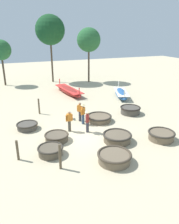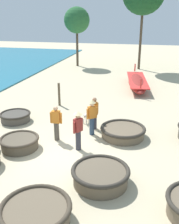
# 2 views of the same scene
# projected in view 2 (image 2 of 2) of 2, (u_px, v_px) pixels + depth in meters

# --- Properties ---
(ground_plane) EXTENTS (80.00, 80.00, 0.00)m
(ground_plane) POSITION_uv_depth(u_px,v_px,m) (62.00, 150.00, 10.64)
(ground_plane) COLOR #C6B793
(coracle_center) EXTENTS (1.92, 1.92, 0.56)m
(coracle_center) POSITION_uv_depth(u_px,v_px,m) (100.00, 175.00, 8.48)
(coracle_center) COLOR brown
(coracle_center) RESTS_ON ground
(coracle_front_right) EXTENTS (2.03, 2.03, 0.49)m
(coracle_front_right) POSITION_uv_depth(u_px,v_px,m) (123.00, 131.00, 11.72)
(coracle_front_right) COLOR brown
(coracle_front_right) RESTS_ON ground
(coracle_tilted) EXTENTS (1.61, 1.61, 0.49)m
(coracle_tilted) POSITION_uv_depth(u_px,v_px,m) (20.00, 142.00, 10.72)
(coracle_tilted) COLOR brown
(coracle_tilted) RESTS_ON ground
(coracle_nearest) EXTENTS (1.58, 1.58, 0.46)m
(coracle_nearest) POSITION_uv_depth(u_px,v_px,m) (15.00, 117.00, 13.44)
(coracle_nearest) COLOR #4C473F
(coracle_nearest) RESTS_ON ground
(coracle_upturned) EXTENTS (1.93, 1.93, 0.57)m
(coracle_upturned) POSITION_uv_depth(u_px,v_px,m) (36.00, 213.00, 6.85)
(coracle_upturned) COLOR brown
(coracle_upturned) RESTS_ON ground
(long_boat_ochre_hull) EXTENTS (2.02, 5.94, 1.28)m
(long_boat_ochre_hull) POSITION_uv_depth(u_px,v_px,m) (137.00, 82.00, 19.66)
(long_boat_ochre_hull) COLOR maroon
(long_boat_ochre_hull) RESTS_ON ground
(fisherman_with_hat) EXTENTS (0.39, 0.41, 1.57)m
(fisherman_with_hat) POSITION_uv_depth(u_px,v_px,m) (94.00, 112.00, 12.35)
(fisherman_with_hat) COLOR #383842
(fisherman_with_hat) RESTS_ON ground
(fisherman_by_coracle) EXTENTS (0.53, 0.24, 1.57)m
(fisherman_by_coracle) POSITION_uv_depth(u_px,v_px,m) (56.00, 122.00, 11.24)
(fisherman_by_coracle) COLOR #4C473D
(fisherman_by_coracle) RESTS_ON ground
(fisherman_standing_right) EXTENTS (0.36, 0.47, 1.67)m
(fisherman_standing_right) POSITION_uv_depth(u_px,v_px,m) (78.00, 128.00, 10.38)
(fisherman_standing_right) COLOR #383842
(fisherman_standing_right) RESTS_ON ground
(fisherman_standing_left) EXTENTS (0.42, 0.39, 1.67)m
(fisherman_standing_left) POSITION_uv_depth(u_px,v_px,m) (92.00, 115.00, 11.71)
(fisherman_standing_left) COLOR #2D425B
(fisherman_standing_left) RESTS_ON ground
(dog) EXTENTS (0.26, 0.68, 0.55)m
(dog) POSITION_uv_depth(u_px,v_px,m) (86.00, 115.00, 13.25)
(dog) COLOR beige
(dog) RESTS_ON ground
(mooring_post_inland) EXTENTS (0.14, 0.14, 1.38)m
(mooring_post_inland) POSITION_uv_depth(u_px,v_px,m) (59.00, 94.00, 15.61)
(mooring_post_inland) COLOR brown
(mooring_post_inland) RESTS_ON ground
(tree_left_mid) EXTENTS (2.58, 2.58, 5.88)m
(tree_left_mid) POSITION_uv_depth(u_px,v_px,m) (77.00, 20.00, 26.23)
(tree_left_mid) COLOR #4C3D2D
(tree_left_mid) RESTS_ON ground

